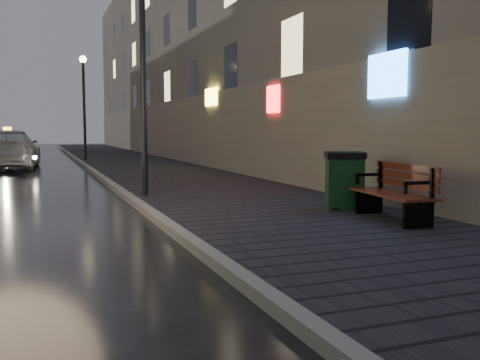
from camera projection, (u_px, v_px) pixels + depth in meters
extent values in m
plane|color=black|center=(89.00, 270.00, 6.52)|extent=(120.00, 120.00, 0.00)
cube|color=black|center=(129.00, 161.00, 27.42)|extent=(4.60, 58.00, 0.15)
cube|color=slate|center=(80.00, 162.00, 26.56)|extent=(0.20, 58.00, 0.15)
cube|color=#605B54|center=(170.00, 48.00, 31.67)|extent=(1.80, 50.00, 13.00)
cylinder|color=black|center=(144.00, 89.00, 12.50)|extent=(0.14, 0.14, 5.00)
cylinder|color=black|center=(84.00, 111.00, 27.37)|extent=(0.14, 0.14, 5.00)
sphere|color=#FFD88C|center=(83.00, 59.00, 27.13)|extent=(0.36, 0.36, 0.36)
cube|color=black|center=(418.00, 215.00, 8.42)|extent=(0.53, 0.12, 0.42)
cube|color=black|center=(432.00, 191.00, 8.44)|extent=(0.07, 0.07, 0.74)
cube|color=black|center=(416.00, 183.00, 8.35)|extent=(0.45, 0.10, 0.05)
cube|color=black|center=(369.00, 202.00, 9.95)|extent=(0.53, 0.12, 0.42)
cube|color=black|center=(381.00, 182.00, 9.97)|extent=(0.07, 0.07, 0.74)
cube|color=black|center=(367.00, 175.00, 9.89)|extent=(0.45, 0.10, 0.05)
cube|color=#4F1F11|center=(392.00, 194.00, 9.16)|extent=(0.86, 1.97, 0.04)
cube|color=#4F1F11|center=(406.00, 176.00, 9.19)|extent=(0.25, 1.90, 0.42)
cube|color=black|center=(344.00, 184.00, 10.47)|extent=(0.90, 0.90, 1.00)
cube|color=black|center=(345.00, 155.00, 10.42)|extent=(0.97, 0.97, 0.13)
imported|color=silver|center=(8.00, 150.00, 23.01)|extent=(2.77, 5.92, 1.67)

